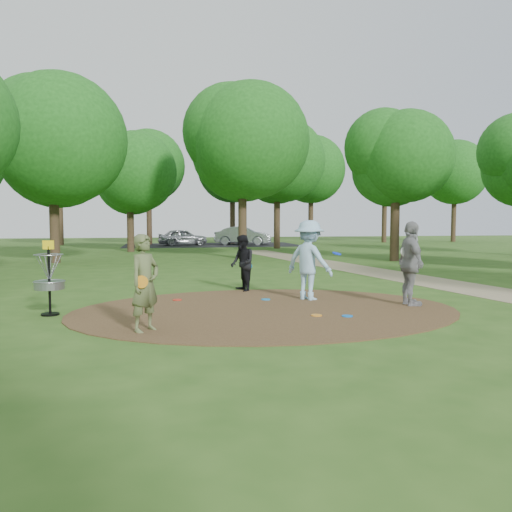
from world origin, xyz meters
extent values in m
plane|color=#2D5119|center=(0.00, 0.00, 0.00)|extent=(100.00, 100.00, 0.00)
cylinder|color=#47301C|center=(0.00, 0.00, 0.01)|extent=(8.40, 8.40, 0.02)
cube|color=#8C7A5B|center=(6.50, 2.00, 0.01)|extent=(7.55, 39.89, 0.01)
cube|color=black|center=(2.00, 30.00, 0.00)|extent=(14.00, 8.00, 0.01)
imported|color=#556138|center=(-2.53, -1.66, 0.86)|extent=(0.73, 0.74, 1.71)
cylinder|color=orange|center=(-2.58, -1.86, 0.90)|extent=(0.22, 0.06, 0.22)
imported|color=#9BCAE7|center=(1.32, 1.16, 0.98)|extent=(1.35, 1.44, 1.95)
cylinder|color=#0D2FE9|center=(2.01, 1.13, 1.14)|extent=(0.31, 0.31, 0.08)
imported|color=black|center=(-0.03, 3.00, 0.78)|extent=(0.72, 0.86, 1.56)
cylinder|color=#0B8EC8|center=(0.14, 3.02, 0.70)|extent=(0.23, 0.10, 0.22)
imported|color=gray|center=(3.33, -0.10, 0.97)|extent=(0.57, 1.17, 1.93)
cylinder|color=white|center=(3.20, -0.04, 1.23)|extent=(0.23, 0.13, 0.22)
cylinder|color=#1983CD|center=(0.26, 1.29, 0.03)|extent=(0.22, 0.22, 0.02)
cylinder|color=blue|center=(1.42, -1.11, 0.03)|extent=(0.22, 0.22, 0.02)
cylinder|color=red|center=(-1.86, 1.65, 0.03)|extent=(0.22, 0.22, 0.02)
imported|color=#AFB0B7|center=(-0.35, 29.81, 0.66)|extent=(4.06, 2.06, 1.33)
imported|color=#AFB3B7|center=(4.49, 29.54, 0.75)|extent=(4.79, 2.89, 1.49)
cylinder|color=orange|center=(0.84, -0.92, 0.03)|extent=(0.22, 0.22, 0.02)
cylinder|color=black|center=(-4.50, 0.30, 0.68)|extent=(0.05, 0.05, 1.35)
cylinder|color=black|center=(-4.50, 0.30, 0.02)|extent=(0.36, 0.36, 0.04)
cylinder|color=gray|center=(-4.50, 0.30, 0.62)|extent=(0.60, 0.60, 0.16)
torus|color=gray|center=(-4.50, 0.30, 0.70)|extent=(0.63, 0.63, 0.03)
torus|color=gray|center=(-4.50, 0.30, 1.25)|extent=(0.58, 0.58, 0.02)
cube|color=yellow|center=(-4.50, 0.30, 1.45)|extent=(0.22, 0.02, 0.18)
cylinder|color=#332316|center=(-7.00, 14.00, 1.90)|extent=(0.44, 0.44, 3.80)
sphere|color=#195015|center=(-7.00, 14.00, 5.44)|extent=(5.98, 5.98, 5.98)
cylinder|color=#332316|center=(2.00, 15.00, 2.09)|extent=(0.44, 0.44, 4.18)
sphere|color=#195015|center=(2.00, 15.00, 5.81)|extent=(5.93, 5.93, 5.93)
cylinder|color=#332316|center=(9.00, 12.00, 1.80)|extent=(0.44, 0.44, 3.61)
sphere|color=#195015|center=(9.00, 12.00, 4.82)|extent=(4.41, 4.41, 4.41)
cylinder|color=#332316|center=(-4.00, 22.00, 1.71)|extent=(0.44, 0.44, 3.42)
sphere|color=#195015|center=(-4.00, 22.00, 4.81)|extent=(5.05, 5.05, 5.05)
cylinder|color=#332316|center=(6.00, 24.00, 2.19)|extent=(0.44, 0.44, 4.37)
sphere|color=#195015|center=(6.00, 24.00, 5.97)|extent=(5.81, 5.81, 5.81)
camera|label=1|loc=(-2.30, -10.48, 1.93)|focal=35.00mm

